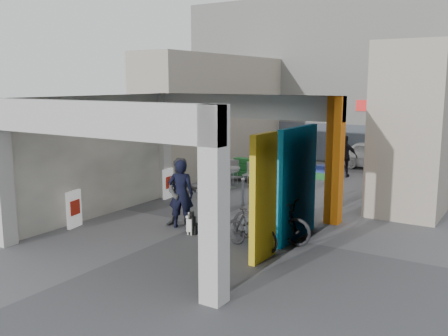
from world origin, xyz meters
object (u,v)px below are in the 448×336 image
Objects in this scene: man_with_dog at (181,194)px; bicycle_front at (271,220)px; border_collie at (192,224)px; bicycle_rear at (251,229)px; cafe_set at (231,178)px; white_van at (376,155)px; man_crates at (345,156)px; man_back_turned at (182,193)px; man_elderly at (289,193)px; produce_stand at (246,172)px.

man_with_dog is 0.90× the size of bicycle_front.
man_with_dog reaches higher than bicycle_front.
bicycle_rear is (1.85, -0.22, 0.22)m from border_collie.
cafe_set reaches higher than border_collie.
bicycle_rear is (-0.15, -0.72, -0.06)m from bicycle_front.
white_van is at bearing 62.52° from cafe_set.
man_crates is 2.75m from white_van.
bicycle_rear is 0.44× the size of white_van.
bicycle_front is at bearing 158.33° from man_with_dog.
man_elderly is at bearing 7.06° from man_back_turned.
cafe_set is at bearing -98.17° from man_with_dog.
bicycle_front is (2.00, 0.49, 0.29)m from border_collie.
bicycle_rear is at bearing 93.45° from man_crates.
man_back_turned is 2.67m from bicycle_front.
produce_stand is 0.83× the size of bicycle_rear.
man_back_turned is at bearing 169.61° from white_van.
border_collie is at bearing -46.96° from produce_stand.
man_back_turned is 1.09× the size of man_elderly.
white_van is (-0.44, 10.22, -0.25)m from man_elderly.
cafe_set is 0.83× the size of man_with_dog.
man_elderly is at bearing -41.12° from cafe_set.
man_with_dog is (-0.59, 0.32, 0.67)m from border_collie.
produce_stand is 0.70× the size of man_back_turned.
man_back_turned reaches higher than border_collie.
man_with_dog is 12.24m from white_van.
border_collie is (2.25, -5.65, -0.07)m from cafe_set.
man_elderly is at bearing -166.31° from man_with_dog.
bicycle_rear is at bearing -15.93° from border_collie.
bicycle_front is 0.57× the size of white_van.
white_van is at bearing -124.22° from man_with_dog.
produce_stand is 0.37× the size of white_van.
white_van reaches higher than cafe_set.
man_crates reaches higher than man_elderly.
man_with_dog is 0.99× the size of man_back_turned.
man_elderly is at bearing 94.41° from man_crates.
bicycle_front reaches higher than border_collie.
man_elderly reaches higher than bicycle_front.
border_collie is 12.48m from white_van.
produce_stand is 6.82m from man_with_dog.
man_back_turned reaches higher than bicycle_front.
man_elderly reaches higher than produce_stand.
man_back_turned is 12.13m from white_van.
white_van is (3.52, 6.76, 0.28)m from cafe_set.
man_back_turned is at bearing 87.42° from bicycle_front.
man_crates is at bearing 4.13° from bicycle_front.
cafe_set is 0.75× the size of bicycle_front.
white_van reaches higher than bicycle_front.
bicycle_front reaches higher than cafe_set.
man_elderly is (3.96, -3.46, 0.53)m from cafe_set.
man_crates is at bearing 67.05° from produce_stand.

